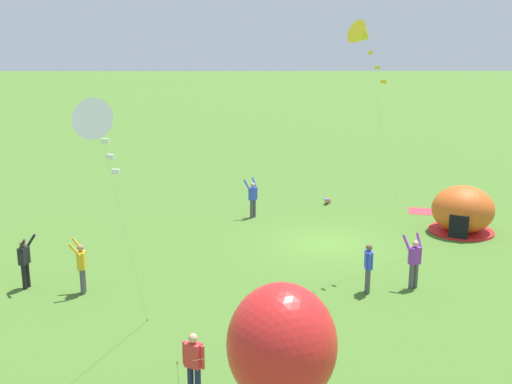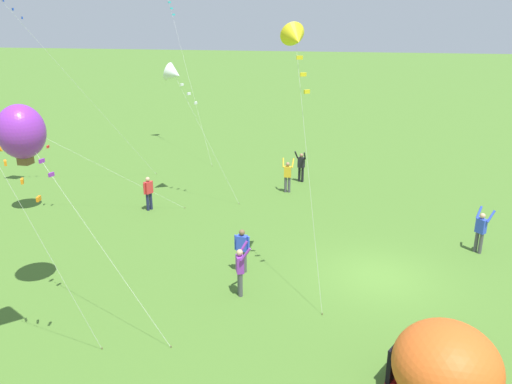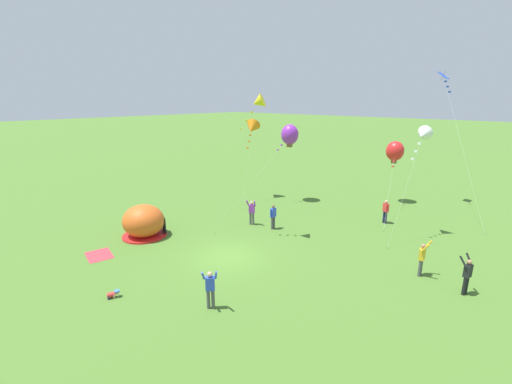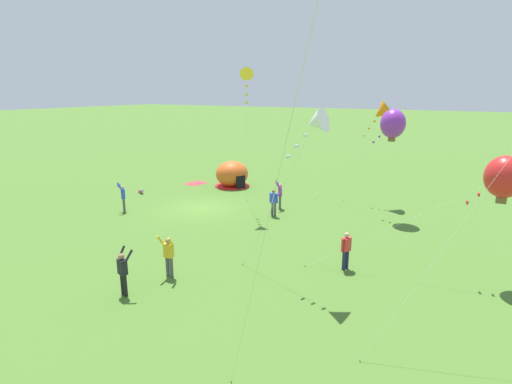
{
  "view_description": "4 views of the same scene",
  "coord_description": "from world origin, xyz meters",
  "px_view_note": "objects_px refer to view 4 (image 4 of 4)",
  "views": [
    {
      "loc": [
        3.14,
        23.84,
        8.27
      ],
      "look_at": [
        2.98,
        5.78,
        3.71
      ],
      "focal_mm": 42.0,
      "sensor_mm": 36.0,
      "label": 1
    },
    {
      "loc": [
        -17.12,
        0.63,
        8.94
      ],
      "look_at": [
        2.95,
        5.4,
        1.91
      ],
      "focal_mm": 35.0,
      "sensor_mm": 36.0,
      "label": 2
    },
    {
      "loc": [
        13.02,
        -12.18,
        8.69
      ],
      "look_at": [
        1.44,
        0.77,
        3.91
      ],
      "focal_mm": 24.0,
      "sensor_mm": 36.0,
      "label": 3
    },
    {
      "loc": [
        20.51,
        15.79,
        7.66
      ],
      "look_at": [
        0.23,
        4.36,
        1.7
      ],
      "focal_mm": 28.0,
      "sensor_mm": 36.0,
      "label": 4
    }
  ],
  "objects_px": {
    "kite_orange": "(381,113)",
    "person_with_toddler": "(123,196)",
    "kite_red": "(505,177)",
    "kite_purple": "(393,124)",
    "toddler_crawling": "(141,191)",
    "person_arms_raised": "(169,255)",
    "person_center_field": "(346,249)",
    "person_near_tent": "(274,201)",
    "kite_yellow": "(247,76)",
    "popup_tent": "(232,174)",
    "person_flying_kite": "(280,194)",
    "kite_white": "(316,122)",
    "person_watching_sky": "(123,271)"
  },
  "relations": [
    {
      "from": "toddler_crawling",
      "to": "person_with_toddler",
      "type": "height_order",
      "value": "person_with_toddler"
    },
    {
      "from": "popup_tent",
      "to": "person_watching_sky",
      "type": "relative_size",
      "value": 1.49
    },
    {
      "from": "person_with_toddler",
      "to": "person_flying_kite",
      "type": "xyz_separation_m",
      "value": [
        -5.49,
        8.59,
        0.0
      ]
    },
    {
      "from": "kite_red",
      "to": "person_watching_sky",
      "type": "bearing_deg",
      "value": -56.33
    },
    {
      "from": "kite_purple",
      "to": "person_with_toddler",
      "type": "bearing_deg",
      "value": -64.77
    },
    {
      "from": "person_with_toddler",
      "to": "person_flying_kite",
      "type": "height_order",
      "value": "same"
    },
    {
      "from": "toddler_crawling",
      "to": "kite_white",
      "type": "xyz_separation_m",
      "value": [
        7.43,
        16.77,
        6.34
      ]
    },
    {
      "from": "person_center_field",
      "to": "person_with_toddler",
      "type": "xyz_separation_m",
      "value": [
        -1.44,
        -15.18,
        0.03
      ]
    },
    {
      "from": "person_with_toddler",
      "to": "kite_red",
      "type": "relative_size",
      "value": 0.24
    },
    {
      "from": "toddler_crawling",
      "to": "kite_red",
      "type": "distance_m",
      "value": 23.75
    },
    {
      "from": "kite_white",
      "to": "person_center_field",
      "type": "bearing_deg",
      "value": 158.71
    },
    {
      "from": "popup_tent",
      "to": "toddler_crawling",
      "type": "relative_size",
      "value": 5.1
    },
    {
      "from": "person_near_tent",
      "to": "kite_white",
      "type": "xyz_separation_m",
      "value": [
        7.37,
        5.41,
        5.55
      ]
    },
    {
      "from": "kite_red",
      "to": "kite_orange",
      "type": "bearing_deg",
      "value": -144.68
    },
    {
      "from": "person_with_toddler",
      "to": "kite_orange",
      "type": "height_order",
      "value": "kite_orange"
    },
    {
      "from": "person_watching_sky",
      "to": "kite_orange",
      "type": "xyz_separation_m",
      "value": [
        -17.96,
        5.25,
        5.21
      ]
    },
    {
      "from": "person_watching_sky",
      "to": "kite_red",
      "type": "relative_size",
      "value": 0.24
    },
    {
      "from": "person_with_toddler",
      "to": "kite_orange",
      "type": "distance_m",
      "value": 17.84
    },
    {
      "from": "person_watching_sky",
      "to": "kite_purple",
      "type": "distance_m",
      "value": 17.01
    },
    {
      "from": "person_watching_sky",
      "to": "kite_orange",
      "type": "relative_size",
      "value": 0.27
    },
    {
      "from": "popup_tent",
      "to": "person_near_tent",
      "type": "bearing_deg",
      "value": 50.33
    },
    {
      "from": "kite_orange",
      "to": "person_with_toddler",
      "type": "bearing_deg",
      "value": -53.57
    },
    {
      "from": "toddler_crawling",
      "to": "person_watching_sky",
      "type": "bearing_deg",
      "value": 42.85
    },
    {
      "from": "person_center_field",
      "to": "person_flying_kite",
      "type": "height_order",
      "value": "person_flying_kite"
    },
    {
      "from": "person_with_toddler",
      "to": "person_flying_kite",
      "type": "relative_size",
      "value": 1.0
    },
    {
      "from": "kite_orange",
      "to": "person_center_field",
      "type": "bearing_deg",
      "value": 7.17
    },
    {
      "from": "toddler_crawling",
      "to": "person_flying_kite",
      "type": "height_order",
      "value": "person_flying_kite"
    },
    {
      "from": "popup_tent",
      "to": "kite_white",
      "type": "relative_size",
      "value": 0.4
    },
    {
      "from": "person_near_tent",
      "to": "kite_yellow",
      "type": "distance_m",
      "value": 7.7
    },
    {
      "from": "kite_orange",
      "to": "kite_yellow",
      "type": "bearing_deg",
      "value": -45.38
    },
    {
      "from": "popup_tent",
      "to": "person_near_tent",
      "type": "xyz_separation_m",
      "value": [
        5.45,
        6.57,
        -0.03
      ]
    },
    {
      "from": "toddler_crawling",
      "to": "person_arms_raised",
      "type": "height_order",
      "value": "person_arms_raised"
    },
    {
      "from": "person_with_toddler",
      "to": "person_near_tent",
      "type": "distance_m",
      "value": 9.75
    },
    {
      "from": "person_watching_sky",
      "to": "kite_red",
      "type": "xyz_separation_m",
      "value": [
        -8.13,
        12.21,
        3.42
      ]
    },
    {
      "from": "kite_purple",
      "to": "kite_orange",
      "type": "bearing_deg",
      "value": -155.57
    },
    {
      "from": "kite_yellow",
      "to": "kite_white",
      "type": "bearing_deg",
      "value": 45.05
    },
    {
      "from": "person_with_toddler",
      "to": "person_flying_kite",
      "type": "bearing_deg",
      "value": 122.59
    },
    {
      "from": "person_near_tent",
      "to": "popup_tent",
      "type": "bearing_deg",
      "value": -129.67
    },
    {
      "from": "kite_white",
      "to": "kite_red",
      "type": "xyz_separation_m",
      "value": [
        -3.83,
        6.32,
        -2.1
      ]
    },
    {
      "from": "person_with_toddler",
      "to": "kite_white",
      "type": "xyz_separation_m",
      "value": [
        3.52,
        14.37,
        5.52
      ]
    },
    {
      "from": "kite_orange",
      "to": "kite_purple",
      "type": "bearing_deg",
      "value": 24.43
    },
    {
      "from": "kite_white",
      "to": "kite_orange",
      "type": "bearing_deg",
      "value": -177.31
    },
    {
      "from": "kite_red",
      "to": "popup_tent",
      "type": "bearing_deg",
      "value": -116.16
    },
    {
      "from": "person_center_field",
      "to": "kite_white",
      "type": "distance_m",
      "value": 5.99
    },
    {
      "from": "kite_orange",
      "to": "kite_red",
      "type": "height_order",
      "value": "kite_orange"
    },
    {
      "from": "kite_purple",
      "to": "popup_tent",
      "type": "bearing_deg",
      "value": -99.74
    },
    {
      "from": "kite_red",
      "to": "kite_purple",
      "type": "bearing_deg",
      "value": -140.6
    },
    {
      "from": "kite_yellow",
      "to": "kite_red",
      "type": "bearing_deg",
      "value": 76.07
    },
    {
      "from": "kite_orange",
      "to": "kite_white",
      "type": "distance_m",
      "value": 13.67
    },
    {
      "from": "person_with_toddler",
      "to": "person_center_field",
      "type": "bearing_deg",
      "value": 84.6
    }
  ]
}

